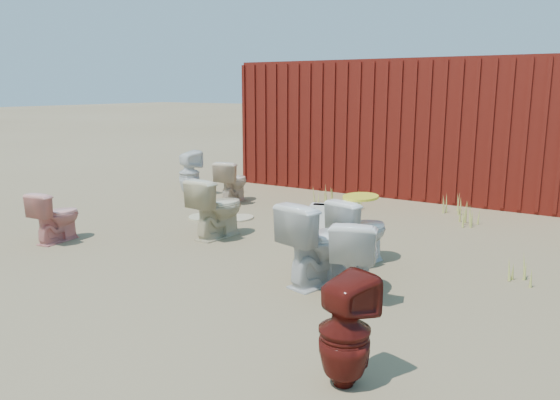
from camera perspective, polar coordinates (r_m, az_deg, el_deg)
The scene contains 20 objects.
ground at distance 6.40m, azimuth -2.89°, elevation -5.75°, with size 100.00×100.00×0.00m, color brown.
shipping_container at distance 10.80m, azimuth 13.27°, elevation 7.57°, with size 6.00×2.40×2.40m, color #55120E.
toilet_front_pink at distance 7.43m, azimuth -22.35°, elevation -1.57°, with size 0.36×0.64×0.65m, color #E68F85.
toilet_front_c at distance 5.39m, azimuth 4.14°, elevation -4.46°, with size 0.47×0.82×0.84m, color silver.
toilet_front_maroon at distance 3.63m, azimuth 6.80°, elevation -13.48°, with size 0.34×0.35×0.75m, color #55130E.
toilet_front_e at distance 5.12m, azimuth 7.99°, elevation -5.94°, with size 0.42×0.73×0.75m, color silver.
toilet_back_a at distance 9.89m, azimuth -9.45°, elevation 2.75°, with size 0.37×0.38×0.82m, color white.
toilet_back_beige_left at distance 9.27m, azimuth -4.99°, elevation 1.94°, with size 0.40×0.69×0.71m, color beige.
toilet_back_beige_right at distance 7.10m, azimuth -6.58°, elevation -0.77°, with size 0.44×0.77×0.79m, color beige.
toilet_back_yellowlid at distance 6.07m, azimuth 8.32°, elevation -3.21°, with size 0.41×0.72×0.74m, color white.
yellow_lid at distance 5.98m, azimuth 8.43°, elevation 0.33°, with size 0.37×0.47×0.03m, color yellow.
loose_tank at distance 7.49m, azimuth 5.12°, elevation -1.81°, with size 0.50×0.20×0.35m, color white.
loose_lid_near at distance 8.14m, azimuth -4.25°, elevation -1.89°, with size 0.38×0.49×0.02m, color #C1B28C.
loose_lid_far at distance 8.26m, azimuth -8.27°, elevation -1.77°, with size 0.36×0.47×0.02m, color #B9B286.
weed_clump_a at distance 10.11m, azimuth -4.37°, elevation 1.69°, with size 0.36×0.36×0.34m, color #9D9E3F.
weed_clump_b at distance 8.82m, azimuth 8.18°, elevation -0.03°, with size 0.32×0.32×0.29m, color #9D9E3F.
weed_clump_c at distance 8.12m, azimuth 19.26°, elevation -1.45°, with size 0.36×0.36×0.32m, color #9D9E3F.
weed_clump_d at distance 9.36m, azimuth 4.62°, elevation 0.67°, with size 0.30×0.30×0.27m, color #9D9E3F.
weed_clump_e at distance 8.93m, azimuth 17.63°, elevation -0.27°, with size 0.34×0.34×0.31m, color #9D9E3F.
weed_clump_f at distance 6.00m, azimuth 24.08°, elevation -6.72°, with size 0.28×0.28×0.25m, color #9D9E3F.
Camera 1 is at (3.53, -4.98, 1.91)m, focal length 35.00 mm.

